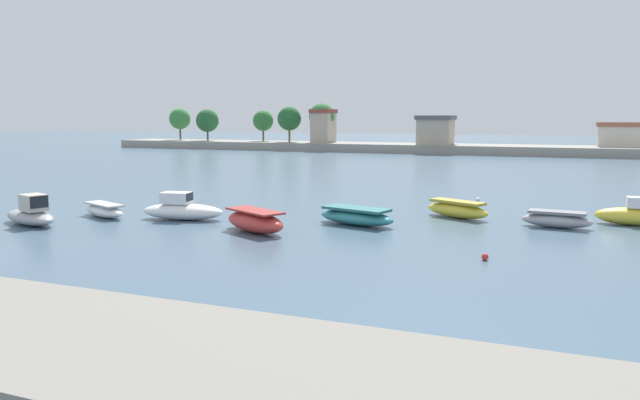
% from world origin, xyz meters
% --- Properties ---
extents(moored_boat_1, '(4.94, 3.15, 1.79)m').
position_xyz_m(moored_boat_1, '(-3.49, 7.66, 0.59)').
color(moored_boat_1, '#9E9EA3').
rests_on(moored_boat_1, ground).
extents(moored_boat_2, '(4.25, 2.73, 0.85)m').
position_xyz_m(moored_boat_2, '(-1.50, 11.34, 0.41)').
color(moored_boat_2, white).
rests_on(moored_boat_2, ground).
extents(moored_boat_3, '(5.27, 2.72, 1.64)m').
position_xyz_m(moored_boat_3, '(3.51, 12.35, 0.59)').
color(moored_boat_3, white).
rests_on(moored_boat_3, ground).
extents(moored_boat_4, '(4.75, 3.51, 1.20)m').
position_xyz_m(moored_boat_4, '(9.42, 10.48, 0.58)').
color(moored_boat_4, '#C63833').
rests_on(moored_boat_4, ground).
extents(moored_boat_5, '(5.09, 2.96, 1.00)m').
position_xyz_m(moored_boat_5, '(13.75, 14.59, 0.48)').
color(moored_boat_5, teal).
rests_on(moored_boat_5, ground).
extents(moored_boat_6, '(4.40, 3.01, 1.05)m').
position_xyz_m(moored_boat_6, '(18.70, 19.19, 0.50)').
color(moored_boat_6, yellow).
rests_on(moored_boat_6, ground).
extents(moored_boat_7, '(3.84, 1.54, 0.93)m').
position_xyz_m(moored_boat_7, '(24.36, 17.94, 0.44)').
color(moored_boat_7, '#9E9EA3').
rests_on(moored_boat_7, ground).
extents(moored_boat_8, '(3.81, 1.51, 1.62)m').
position_xyz_m(moored_boat_8, '(28.30, 20.35, 0.60)').
color(moored_boat_8, yellow).
rests_on(moored_boat_8, ground).
extents(mooring_buoy_0, '(0.30, 0.30, 0.30)m').
position_xyz_m(mooring_buoy_0, '(21.60, 8.51, 0.15)').
color(mooring_buoy_0, red).
rests_on(mooring_buoy_0, ground).
extents(mooring_buoy_1, '(0.36, 0.36, 0.36)m').
position_xyz_m(mooring_buoy_1, '(19.00, 26.55, 0.18)').
color(mooring_buoy_1, white).
rests_on(mooring_buoy_1, ground).
extents(mooring_buoy_2, '(0.39, 0.39, 0.39)m').
position_xyz_m(mooring_buoy_2, '(18.41, 24.34, 0.20)').
color(mooring_buoy_2, yellow).
rests_on(mooring_buoy_2, ground).
extents(mooring_buoy_3, '(0.40, 0.40, 0.40)m').
position_xyz_m(mooring_buoy_3, '(6.88, 13.06, 0.20)').
color(mooring_buoy_3, yellow).
rests_on(mooring_buoy_3, ground).
extents(distant_shoreline, '(118.59, 10.24, 8.71)m').
position_xyz_m(distant_shoreline, '(-4.83, 86.47, 2.04)').
color(distant_shoreline, gray).
rests_on(distant_shoreline, ground).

